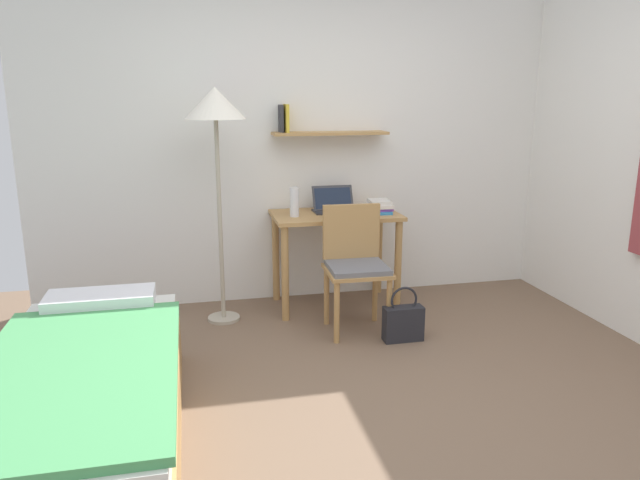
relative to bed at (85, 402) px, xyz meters
name	(u,v)px	position (x,y,z in m)	size (l,w,h in m)	color
ground_plane	(384,414)	(1.50, -0.02, -0.24)	(5.28, 5.28, 0.00)	brown
wall_back	(308,141)	(1.50, 2.01, 1.06)	(4.40, 0.27, 2.60)	white
bed	(85,402)	(0.00, 0.00, 0.00)	(0.89, 1.93, 0.54)	#B2844C
desk	(335,232)	(1.65, 1.68, 0.37)	(0.98, 0.57, 0.76)	#B2844C
desk_chair	(355,262)	(1.67, 1.18, 0.26)	(0.45, 0.44, 0.90)	#B2844C
standing_lamp	(216,114)	(0.75, 1.55, 1.29)	(0.43, 0.43, 1.72)	#B2A893
laptop	(334,205)	(1.66, 1.77, 0.57)	(0.33, 0.22, 0.20)	#2D2D33
water_bottle	(294,202)	(1.31, 1.63, 0.63)	(0.07, 0.07, 0.22)	silver
book_stack	(380,206)	(1.99, 1.63, 0.57)	(0.19, 0.22, 0.10)	#3384C6
handbag	(403,322)	(1.94, 0.89, -0.10)	(0.28, 0.11, 0.39)	#232328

